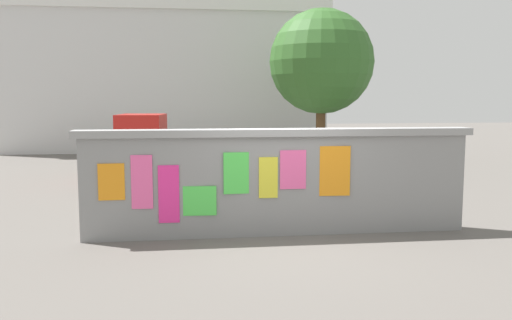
{
  "coord_description": "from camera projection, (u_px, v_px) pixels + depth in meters",
  "views": [
    {
      "loc": [
        -1.51,
        -8.74,
        2.3
      ],
      "look_at": [
        -0.12,
        1.99,
        1.04
      ],
      "focal_mm": 37.48,
      "sensor_mm": 36.0,
      "label": 1
    }
  ],
  "objects": [
    {
      "name": "ground",
      "position": [
        236.0,
        171.0,
        16.95
      ],
      "size": [
        60.0,
        60.0,
        0.0
      ],
      "primitive_type": "plane",
      "color": "#605B56"
    },
    {
      "name": "poster_wall",
      "position": [
        278.0,
        181.0,
        8.96
      ],
      "size": [
        6.65,
        0.42,
        1.79
      ],
      "color": "gray",
      "rests_on": "ground"
    },
    {
      "name": "auto_rickshaw_truck",
      "position": [
        178.0,
        148.0,
        14.86
      ],
      "size": [
        3.74,
        1.88,
        1.85
      ],
      "color": "black",
      "rests_on": "ground"
    },
    {
      "name": "motorcycle",
      "position": [
        319.0,
        184.0,
        11.48
      ],
      "size": [
        1.88,
        0.66,
        0.87
      ],
      "color": "black",
      "rests_on": "ground"
    },
    {
      "name": "bicycle_near",
      "position": [
        232.0,
        194.0,
        10.83
      ],
      "size": [
        1.68,
        0.51,
        0.95
      ],
      "color": "black",
      "rests_on": "ground"
    },
    {
      "name": "bicycle_far",
      "position": [
        340.0,
        175.0,
        13.42
      ],
      "size": [
        1.71,
        0.44,
        0.95
      ],
      "color": "black",
      "rests_on": "ground"
    },
    {
      "name": "person_walking",
      "position": [
        141.0,
        159.0,
        11.46
      ],
      "size": [
        0.44,
        0.44,
        1.62
      ],
      "color": "#D83F72",
      "rests_on": "ground"
    },
    {
      "name": "tree_roadside",
      "position": [
        321.0,
        62.0,
        18.97
      ],
      "size": [
        3.72,
        3.72,
        5.44
      ],
      "color": "brown",
      "rests_on": "ground"
    },
    {
      "name": "building_background",
      "position": [
        165.0,
        78.0,
        24.47
      ],
      "size": [
        14.29,
        5.14,
        6.42
      ],
      "color": "silver",
      "rests_on": "ground"
    }
  ]
}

